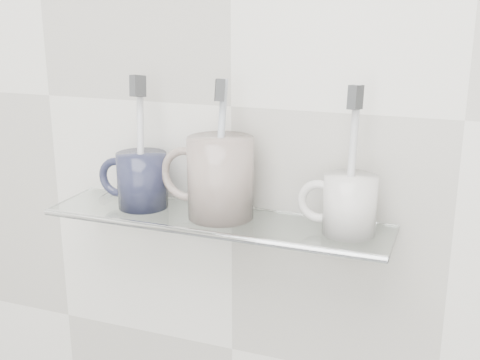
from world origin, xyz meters
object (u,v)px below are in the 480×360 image
at_px(mug_right, 350,205).
at_px(shelf_glass, 216,220).
at_px(mug_left, 142,180).
at_px(mug_center, 221,178).

bearing_deg(mug_right, shelf_glass, 162.76).
distance_m(mug_left, mug_right, 0.31).
xyz_separation_m(shelf_glass, mug_center, (0.01, 0.00, 0.06)).
xyz_separation_m(mug_left, mug_right, (0.31, 0.00, -0.00)).
bearing_deg(mug_left, shelf_glass, 6.10).
bearing_deg(mug_left, mug_center, 8.49).
relative_size(shelf_glass, mug_right, 6.33).
relative_size(mug_left, mug_center, 0.72).
bearing_deg(shelf_glass, mug_right, 1.51).
relative_size(shelf_glass, mug_left, 6.03).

